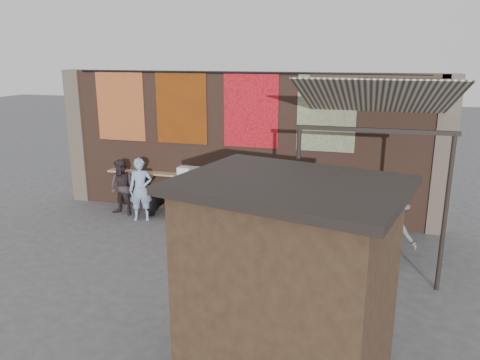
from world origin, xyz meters
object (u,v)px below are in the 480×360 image
Objects in this scene: scooter_stool_4 at (240,207)px; shopper_navy at (373,215)px; scooter_stool_2 at (196,206)px; scooter_stool_5 at (262,211)px; shelf_box at (190,171)px; market_stall at (287,287)px; scooter_stool_8 at (334,217)px; diner_left at (141,189)px; scooter_stool_6 at (288,211)px; scooter_stool_0 at (155,201)px; scooter_stool_1 at (176,202)px; scooter_stool_7 at (310,215)px; diner_right at (122,188)px; shopper_grey at (394,231)px; shopper_tan at (341,215)px; scooter_stool_3 at (218,207)px.

shopper_navy is at bearing -18.02° from scooter_stool_4.
scooter_stool_5 reaches higher than scooter_stool_2.
shelf_box is at bearing 168.39° from scooter_stool_4.
market_stall is at bearing 65.62° from shopper_navy.
diner_left is (-5.19, -0.57, 0.47)m from scooter_stool_8.
scooter_stool_6 is at bearing 113.52° from market_stall.
scooter_stool_4 is at bearing -0.45° from scooter_stool_0.
scooter_stool_2 is at bearing -0.56° from scooter_stool_1.
diner_right is (-5.27, -0.40, 0.43)m from scooter_stool_7.
scooter_stool_0 is at bearing 31.96° from diner_right.
scooter_stool_4 reaches higher than scooter_stool_7.
scooter_stool_4 is (1.27, -0.02, 0.09)m from scooter_stool_2.
scooter_stool_6 is (1.31, 0.07, -0.01)m from scooter_stool_4.
market_stall reaches higher than scooter_stool_0.
scooter_stool_6 is 1.10× the size of scooter_stool_7.
market_stall is (-0.15, -5.88, 0.99)m from scooter_stool_8.
shopper_grey reaches higher than shelf_box.
scooter_stool_1 is 5.52m from shopper_navy.
diner_left is 0.63× the size of market_stall.
scooter_stool_0 is 6.71m from shopper_grey.
scooter_stool_0 is 5.43m from shopper_tan.
scooter_stool_4 is at bearing 125.07° from shopper_tan.
diner_left is 5.44m from shopper_tan.
scooter_stool_7 is at bearing -12.18° from diner_left.
shopper_navy is (0.95, -1.13, 0.52)m from scooter_stool_8.
scooter_stool_4 is 1.14× the size of scooter_stool_7.
market_stall is at bearing -91.44° from scooter_stool_8.
diner_left reaches higher than scooter_stool_2.
scooter_stool_4 is 6.41m from market_stall.
shopper_navy is at bearing 90.33° from market_stall.
scooter_stool_3 is 3.60m from shopper_tan.
diner_right reaches higher than scooter_stool_4.
diner_right reaches higher than shelf_box.
scooter_stool_6 is at bearing 1.13° from scooter_stool_5.
scooter_stool_0 is at bearing 179.83° from scooter_stool_8.
scooter_stool_7 reaches higher than scooter_stool_2.
diner_left is at bearing -16.69° from shopper_navy.
scooter_stool_6 reaches higher than scooter_stool_7.
scooter_stool_8 is (5.07, -0.02, 0.02)m from scooter_stool_0.
shopper_tan is at bearing -20.93° from scooter_stool_4.
scooter_stool_6 is at bearing 1.18° from scooter_stool_3.
scooter_stool_8 is (0.62, -0.06, 0.02)m from scooter_stool_7.
scooter_stool_8 reaches higher than scooter_stool_3.
shelf_box is 1.96m from diner_right.
market_stall is at bearing -57.53° from shelf_box.
scooter_stool_0 is at bearing 134.52° from shopper_tan.
scooter_stool_8 is (2.53, 0.00, -0.03)m from scooter_stool_4.
scooter_stool_1 is 0.63m from scooter_stool_2.
scooter_stool_4 is 2.98m from shopper_tan.
scooter_stool_8 is (1.22, -0.07, -0.01)m from scooter_stool_6.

